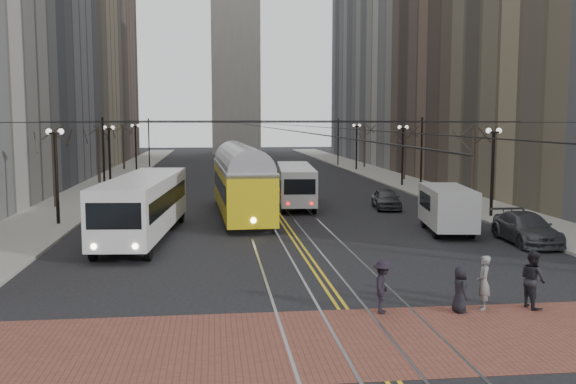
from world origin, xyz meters
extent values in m
plane|color=black|center=(0.00, 0.00, 0.00)|extent=(260.00, 260.00, 0.00)
cube|color=gray|center=(-15.00, 45.00, 0.07)|extent=(5.00, 140.00, 0.15)
cube|color=gray|center=(15.00, 45.00, 0.07)|extent=(5.00, 140.00, 0.15)
cube|color=brown|center=(0.00, -4.00, 0.01)|extent=(25.00, 6.00, 0.01)
cube|color=gray|center=(0.00, 45.00, 0.00)|extent=(4.80, 130.00, 0.02)
cube|color=gold|center=(0.00, 45.00, 0.01)|extent=(0.42, 130.00, 0.01)
cube|color=brown|center=(-25.50, 86.00, 20.00)|extent=(16.00, 20.00, 40.00)
cube|color=brown|center=(25.50, 46.00, 17.00)|extent=(16.00, 20.00, 34.00)
cube|color=slate|center=(25.50, 86.00, 20.00)|extent=(16.00, 20.00, 40.00)
cube|color=#B2AFA5|center=(0.00, 102.00, 28.00)|extent=(9.00, 9.00, 56.00)
cylinder|color=black|center=(-13.70, 18.00, 2.80)|extent=(0.20, 0.20, 5.60)
cylinder|color=black|center=(-13.70, 38.00, 2.80)|extent=(0.20, 0.20, 5.60)
cylinder|color=black|center=(-13.70, 58.00, 2.80)|extent=(0.20, 0.20, 5.60)
cylinder|color=black|center=(13.70, 18.00, 2.80)|extent=(0.20, 0.20, 5.60)
cylinder|color=black|center=(13.70, 38.00, 2.80)|extent=(0.20, 0.20, 5.60)
cylinder|color=black|center=(13.70, 58.00, 2.80)|extent=(0.20, 0.20, 5.60)
cylinder|color=#382D23|center=(-15.70, 26.00, 2.80)|extent=(0.28, 0.28, 5.60)
cylinder|color=#382D23|center=(-15.70, 44.00, 2.80)|extent=(0.28, 0.28, 5.60)
cylinder|color=#382D23|center=(-15.70, 62.00, 2.80)|extent=(0.28, 0.28, 5.60)
cylinder|color=#382D23|center=(15.70, 26.00, 2.80)|extent=(0.28, 0.28, 5.60)
cylinder|color=#382D23|center=(15.70, 44.00, 2.80)|extent=(0.28, 0.28, 5.60)
cylinder|color=#382D23|center=(15.70, 62.00, 2.80)|extent=(0.28, 0.28, 5.60)
cylinder|color=black|center=(-1.50, 45.00, 6.00)|extent=(0.03, 120.00, 0.03)
cylinder|color=black|center=(1.50, 45.00, 6.00)|extent=(0.03, 120.00, 0.03)
cylinder|color=black|center=(-12.90, 30.00, 3.30)|extent=(0.16, 0.16, 6.60)
cylinder|color=black|center=(-12.90, 66.00, 3.30)|extent=(0.16, 0.16, 6.60)
cylinder|color=black|center=(12.90, 30.00, 3.30)|extent=(0.16, 0.16, 6.60)
cylinder|color=black|center=(12.90, 66.00, 3.30)|extent=(0.16, 0.16, 6.60)
cube|color=silver|center=(-8.07, 13.13, 1.68)|extent=(3.94, 13.61, 3.36)
cube|color=gold|center=(-2.50, 20.85, 1.83)|extent=(3.54, 15.64, 3.66)
cube|color=#BEBEBE|center=(1.80, 25.89, 1.47)|extent=(3.31, 11.43, 2.94)
cube|color=#BBBBBB|center=(8.81, 12.96, 1.30)|extent=(3.09, 6.15, 2.60)
imported|color=#393B40|center=(8.02, 22.99, 0.74)|extent=(2.17, 4.47, 1.47)
imported|color=#3B3E42|center=(11.80, 9.50, 0.79)|extent=(2.50, 5.53, 1.57)
imported|color=black|center=(3.78, -1.71, 0.79)|extent=(0.52, 0.77, 1.55)
imported|color=slate|center=(4.69, -1.50, 0.93)|extent=(0.63, 0.78, 1.84)
imported|color=black|center=(6.44, -1.50, 1.00)|extent=(0.88, 1.06, 1.98)
imported|color=black|center=(1.22, -1.50, 0.91)|extent=(1.03, 1.32, 1.79)
camera|label=1|loc=(-4.30, -21.71, 6.39)|focal=40.00mm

